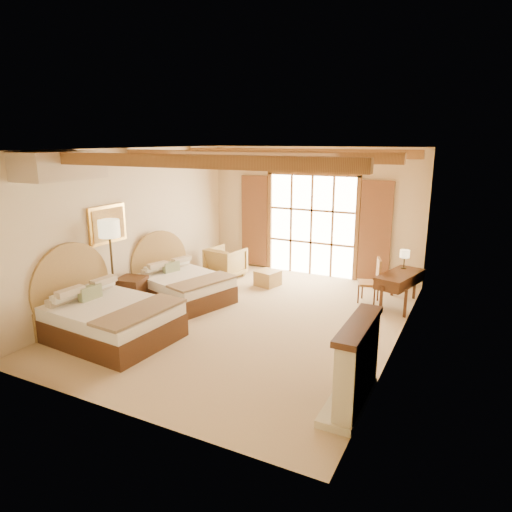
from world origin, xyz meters
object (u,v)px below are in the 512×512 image
Objects in this scene: nightstand at (132,292)px; armchair at (226,262)px; bed_far at (179,283)px; bed_near at (104,314)px; desk at (399,288)px.

nightstand is 0.75× the size of armchair.
armchair is (0.04, 1.92, 0.01)m from bed_far.
nightstand is at bearing 117.55° from bed_near.
armchair reaches higher than desk.
bed_near is at bearing -73.59° from bed_far.
bed_near is 4.07m from armchair.
bed_near is at bearing -77.23° from nightstand.
nightstand is 2.79m from armchair.
bed_far is at bearing -143.09° from desk.
bed_near reaches higher than bed_far.
bed_far is 1.00m from nightstand.
bed_far is at bearing 93.92° from bed_near.
bed_near reaches higher than armchair.
bed_near is 3.51× the size of nightstand.
bed_far reaches higher than desk.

